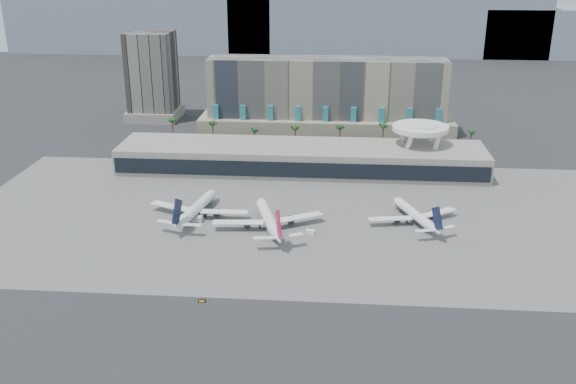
# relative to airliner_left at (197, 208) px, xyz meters

# --- Properties ---
(ground) EXTENTS (900.00, 900.00, 0.00)m
(ground) POSITION_rel_airliner_left_xyz_m (36.87, -50.56, -3.66)
(ground) COLOR #232326
(ground) RESTS_ON ground
(apron_pad) EXTENTS (260.00, 130.00, 0.06)m
(apron_pad) POSITION_rel_airliner_left_xyz_m (36.87, 4.44, -3.63)
(apron_pad) COLOR #5B5B59
(apron_pad) RESTS_ON ground
(mountain_ridge) EXTENTS (680.00, 60.00, 70.00)m
(mountain_ridge) POSITION_rel_airliner_left_xyz_m (64.75, 419.44, 26.23)
(mountain_ridge) COLOR gray
(mountain_ridge) RESTS_ON ground
(hotel) EXTENTS (140.00, 30.00, 42.00)m
(hotel) POSITION_rel_airliner_left_xyz_m (46.87, 123.85, 13.15)
(hotel) COLOR gray
(hotel) RESTS_ON ground
(office_tower) EXTENTS (30.00, 30.00, 52.00)m
(office_tower) POSITION_rel_airliner_left_xyz_m (-58.13, 149.44, 19.28)
(office_tower) COLOR black
(office_tower) RESTS_ON ground
(terminal) EXTENTS (170.00, 32.50, 14.50)m
(terminal) POSITION_rel_airliner_left_xyz_m (36.87, 59.28, 2.86)
(terminal) COLOR #9C9589
(terminal) RESTS_ON ground
(saucer_structure) EXTENTS (26.00, 26.00, 21.89)m
(saucer_structure) POSITION_rel_airliner_left_xyz_m (91.87, 65.44, 14.80)
(saucer_structure) COLOR white
(saucer_structure) RESTS_ON ground
(palm_row) EXTENTS (157.80, 2.80, 13.10)m
(palm_row) POSITION_rel_airliner_left_xyz_m (43.87, 94.44, 6.84)
(palm_row) COLOR brown
(palm_row) RESTS_ON ground
(airliner_left) EXTENTS (40.12, 41.66, 14.50)m
(airliner_left) POSITION_rel_airliner_left_xyz_m (0.00, 0.00, 0.00)
(airliner_left) COLOR white
(airliner_left) RESTS_ON ground
(airliner_centre) EXTENTS (40.90, 42.37, 15.04)m
(airliner_centre) POSITION_rel_airliner_left_xyz_m (29.11, -8.62, 0.14)
(airliner_centre) COLOR white
(airliner_centre) RESTS_ON ground
(airliner_right) EXTENTS (34.94, 36.04, 13.13)m
(airliner_right) POSITION_rel_airliner_left_xyz_m (83.89, 0.90, -0.34)
(airliner_right) COLOR white
(airliner_right) RESTS_ON ground
(service_vehicle_a) EXTENTS (5.09, 2.86, 2.38)m
(service_vehicle_a) POSITION_rel_airliner_left_xyz_m (0.54, -4.70, -2.46)
(service_vehicle_a) COLOR silver
(service_vehicle_a) RESTS_ON ground
(service_vehicle_b) EXTENTS (3.38, 2.13, 1.66)m
(service_vehicle_b) POSITION_rel_airliner_left_xyz_m (44.74, -12.48, -2.83)
(service_vehicle_b) COLOR white
(service_vehicle_b) RESTS_ON ground
(taxiway_sign) EXTENTS (2.29, 0.86, 1.04)m
(taxiway_sign) POSITION_rel_airliner_left_xyz_m (15.05, -63.37, -3.14)
(taxiway_sign) COLOR black
(taxiway_sign) RESTS_ON ground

